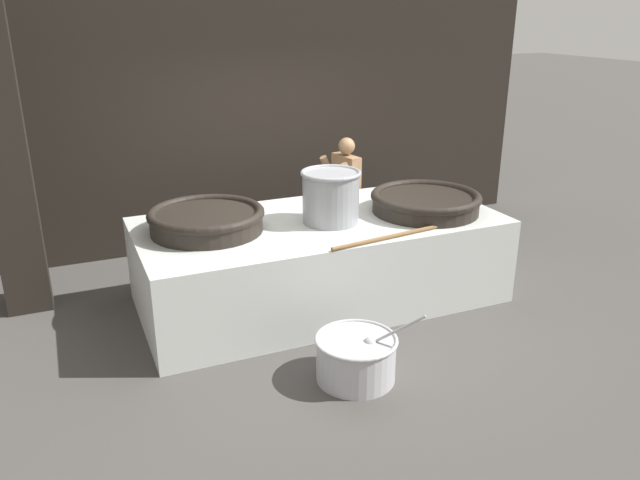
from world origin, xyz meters
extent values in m
plane|color=#474442|center=(0.00, 0.00, 0.00)|extent=(60.00, 60.00, 0.00)
cube|color=black|center=(0.00, 2.18, 1.83)|extent=(7.93, 0.24, 3.65)
cube|color=black|center=(-2.85, 1.05, 1.83)|extent=(0.42, 0.42, 3.65)
cube|color=silver|center=(0.00, 0.00, 0.45)|extent=(3.70, 1.74, 0.89)
cylinder|color=black|center=(-1.15, 0.11, 0.98)|extent=(1.08, 1.08, 0.18)
torus|color=black|center=(-1.15, 0.11, 1.07)|extent=(1.13, 1.13, 0.09)
cylinder|color=black|center=(1.13, -0.20, 0.98)|extent=(1.12, 1.12, 0.17)
torus|color=black|center=(1.13, -0.20, 1.06)|extent=(1.17, 1.17, 0.09)
cylinder|color=gray|center=(0.07, -0.11, 1.15)|extent=(0.57, 0.57, 0.51)
torus|color=gray|center=(0.07, -0.11, 1.40)|extent=(0.61, 0.61, 0.04)
cylinder|color=brown|center=(0.44, -0.77, 0.91)|extent=(1.39, 0.22, 0.04)
cube|color=brown|center=(1.07, -0.69, 0.90)|extent=(0.13, 0.11, 0.02)
cylinder|color=#9E7551|center=(0.85, 1.05, 0.36)|extent=(0.11, 0.11, 0.72)
cylinder|color=#9E7551|center=(0.82, 1.21, 0.36)|extent=(0.11, 0.11, 0.72)
cube|color=#4C663F|center=(0.84, 1.13, 0.51)|extent=(0.21, 0.25, 0.47)
cube|color=#9E7551|center=(0.84, 1.13, 0.99)|extent=(0.21, 0.46, 0.53)
cylinder|color=#9E7551|center=(0.79, 0.90, 0.99)|extent=(0.30, 0.14, 0.49)
cylinder|color=#9E7551|center=(0.71, 1.33, 0.99)|extent=(0.30, 0.14, 0.49)
sphere|color=#9E7551|center=(0.84, 1.13, 1.37)|extent=(0.20, 0.20, 0.20)
cylinder|color=#B7B7BC|center=(-0.34, -1.53, 0.18)|extent=(0.66, 0.66, 0.37)
torus|color=#B7B7BC|center=(-0.34, -1.53, 0.37)|extent=(0.69, 0.69, 0.03)
cylinder|color=tan|center=(-0.34, -1.53, 0.27)|extent=(0.58, 0.58, 0.09)
sphere|color=#B7B7BC|center=(-0.24, -1.60, 0.34)|extent=(0.12, 0.12, 0.12)
cylinder|color=#B7B7BC|center=(-0.07, -1.73, 0.49)|extent=(0.38, 0.28, 0.32)
camera|label=1|loc=(-2.40, -5.56, 2.92)|focal=35.00mm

